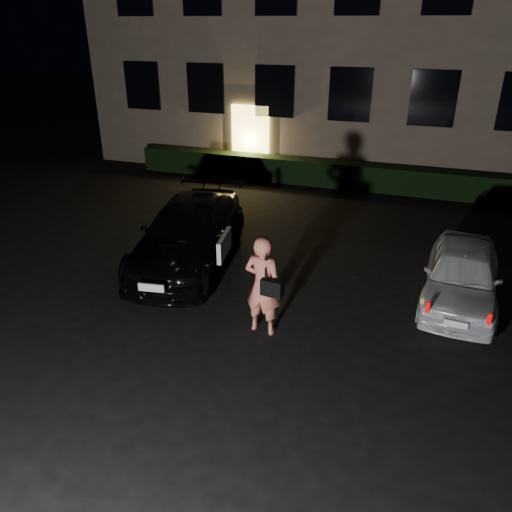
% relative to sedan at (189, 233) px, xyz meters
% --- Properties ---
extents(ground, '(80.00, 80.00, 0.00)m').
position_rel_sedan_xyz_m(ground, '(2.34, -3.47, -0.70)').
color(ground, black).
rests_on(ground, ground).
extents(hedge, '(15.00, 0.70, 0.85)m').
position_rel_sedan_xyz_m(hedge, '(2.34, 7.03, -0.28)').
color(hedge, black).
rests_on(hedge, ground).
extents(sedan, '(2.72, 5.09, 1.40)m').
position_rel_sedan_xyz_m(sedan, '(0.00, 0.00, 0.00)').
color(sedan, black).
rests_on(sedan, ground).
extents(hatch, '(1.65, 3.61, 1.20)m').
position_rel_sedan_xyz_m(hatch, '(6.02, 0.09, -0.10)').
color(hatch, white).
rests_on(hatch, ground).
extents(man, '(0.79, 0.53, 1.90)m').
position_rel_sedan_xyz_m(man, '(2.58, -2.27, 0.25)').
color(man, '#DC745C').
rests_on(man, ground).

